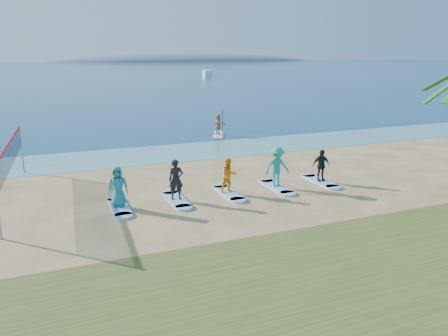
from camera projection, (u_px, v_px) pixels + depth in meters
name	position (u px, v px, depth m)	size (l,w,h in m)	color
ground	(214.00, 209.00, 17.50)	(600.00, 600.00, 0.00)	tan
shallow_water	(153.00, 154.00, 26.89)	(600.00, 600.00, 0.00)	teal
ocean	(59.00, 70.00, 160.65)	(600.00, 600.00, 0.00)	navy
island_ridge	(189.00, 61.00, 320.68)	(220.00, 56.00, 18.00)	slate
volleyball_net	(10.00, 155.00, 18.33)	(0.54, 9.08, 2.50)	gray
paddleboard	(218.00, 135.00, 33.00)	(0.70, 3.00, 0.12)	silver
paddleboarder	(218.00, 124.00, 32.79)	(1.39, 0.44, 1.50)	tan
boat_offshore_b	(207.00, 75.00, 120.30)	(1.96, 5.20, 1.43)	silver
surfboard_0	(119.00, 207.00, 17.63)	(0.70, 2.20, 0.09)	#9CBFF1
student_0	(118.00, 187.00, 17.40)	(0.80, 0.52, 1.65)	teal
surfboard_1	(177.00, 200.00, 18.51)	(0.70, 2.20, 0.09)	#9CBFF1
student_1	(176.00, 179.00, 18.28)	(0.62, 0.41, 1.70)	black
surfboard_2	(229.00, 193.00, 19.39)	(0.70, 2.20, 0.09)	#9CBFF1
student_2	(229.00, 175.00, 19.18)	(0.74, 0.58, 1.53)	orange
surfboard_3	(276.00, 187.00, 20.27)	(0.70, 2.20, 0.09)	#9CBFF1
student_3	(277.00, 167.00, 20.02)	(1.20, 0.69, 1.85)	teal
surfboard_4	(320.00, 181.00, 21.15)	(0.70, 2.20, 0.09)	#9CBFF1
student_4	(321.00, 165.00, 20.94)	(0.89, 0.37, 1.53)	black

